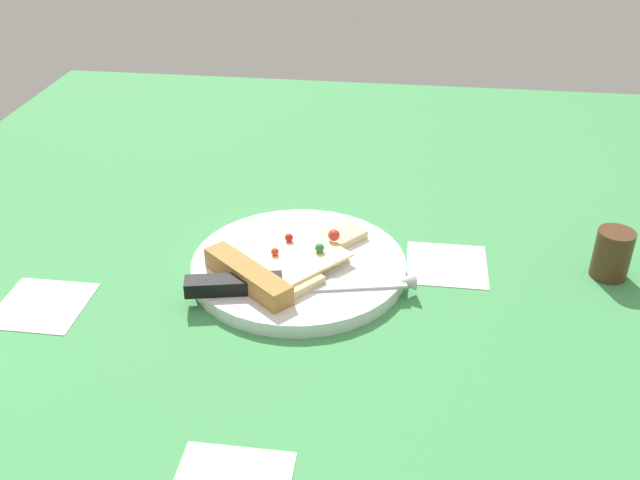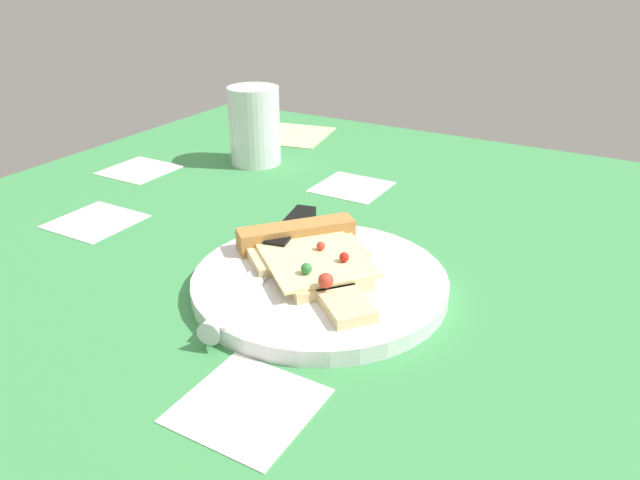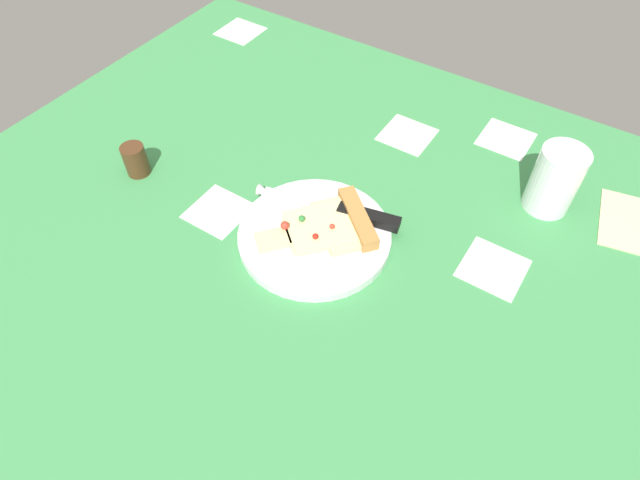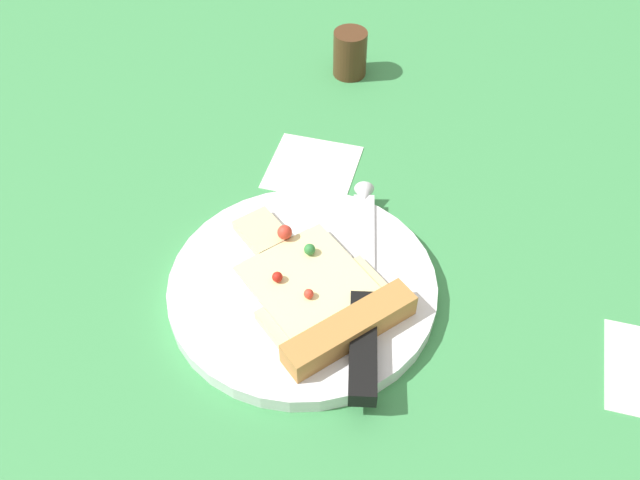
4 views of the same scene
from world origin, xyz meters
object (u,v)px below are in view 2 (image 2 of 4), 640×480
Objects in this scene: plate at (320,283)px; knife at (275,250)px; drinking_glass at (255,126)px; napkin at (288,134)px; pizza_slice at (311,256)px.

knife is at bearing 77.90° from plate.
plate is 38.87cm from drinking_glass.
napkin is (41.15, 24.92, -1.95)cm from knife.
plate is 3.00cm from pizza_slice.
drinking_glass reaches higher than plate.
plate is at bearing -144.12° from napkin.
knife reaches higher than napkin.
plate is 1.30× the size of pizza_slice.
pizza_slice reaches higher than plate.
pizza_slice is at bearing 173.90° from knife.
pizza_slice is 1.64× the size of drinking_glass.
plate is 6.03cm from knife.
pizza_slice is (1.64, 1.96, 1.57)cm from plate.
drinking_glass is at bearing 44.21° from plate.
plate is at bearing 155.55° from knife.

